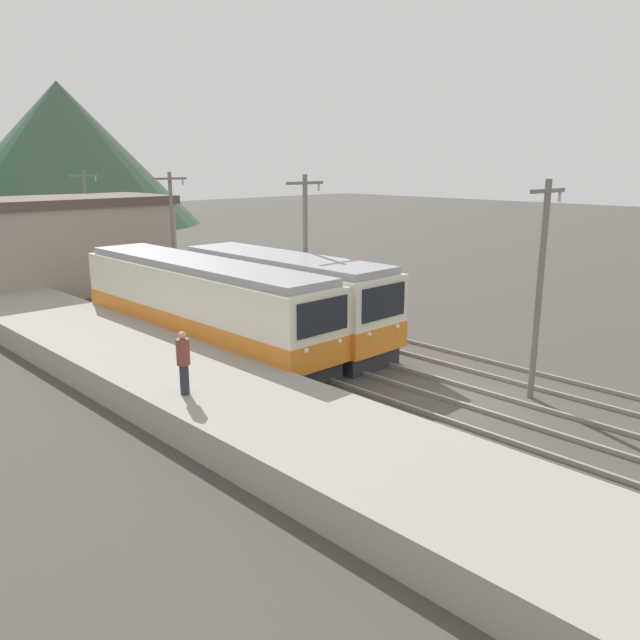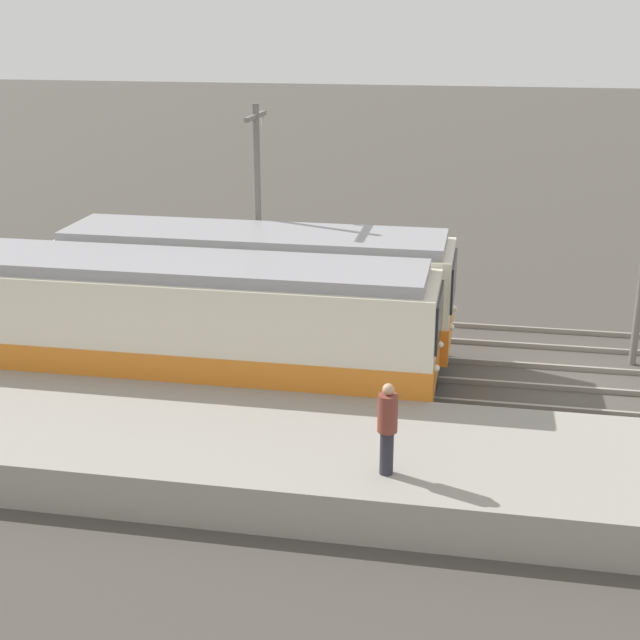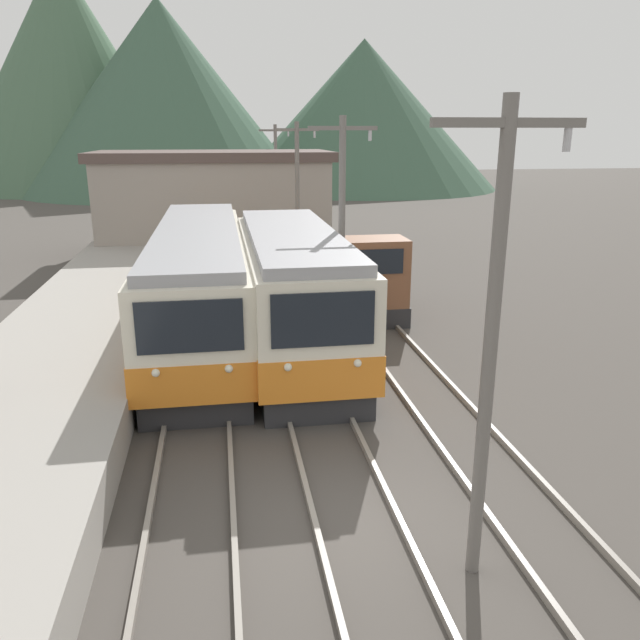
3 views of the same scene
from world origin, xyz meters
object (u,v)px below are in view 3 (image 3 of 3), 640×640
Objects in this scene: catenary_mast_far at (298,193)px; catenary_mast_distant at (276,177)px; commuter_train_center at (294,297)px; commuter_train_left at (200,287)px; shunting_locomotive at (363,281)px; catenary_mast_near at (492,336)px; catenary_mast_mid at (342,226)px.

catenary_mast_far is 10.60m from catenary_mast_distant.
catenary_mast_distant reaches higher than commuter_train_center.
commuter_train_left is at bearing -115.54° from catenary_mast_far.
catenary_mast_near is (-1.49, -14.14, 2.56)m from shunting_locomotive.
catenary_mast_near is 10.60m from catenary_mast_mid.
catenary_mast_far is 1.00× the size of catenary_mast_distant.
catenary_mast_far is at bearing 90.00° from catenary_mast_near.
commuter_train_left is 2.06× the size of catenary_mast_near.
catenary_mast_far is (4.31, 9.01, 2.10)m from commuter_train_left.
catenary_mast_mid is 21.20m from catenary_mast_distant.
catenary_mast_mid is (4.31, -1.59, 2.10)m from commuter_train_left.
commuter_train_center reaches higher than commuter_train_left.
catenary_mast_near is at bearing -90.00° from catenary_mast_far.
commuter_train_left is at bearing 159.77° from catenary_mast_mid.
catenary_mast_near is (1.51, -10.33, 2.05)m from commuter_train_center.
catenary_mast_mid and catenary_mast_distant have the same top height.
catenary_mast_far is (1.51, 10.87, 2.05)m from commuter_train_center.
catenary_mast_mid reaches higher than commuter_train_center.
catenary_mast_distant is at bearing 90.00° from catenary_mast_mid.
shunting_locomotive is 0.72× the size of catenary_mast_near.
commuter_train_left is 3.36m from commuter_train_center.
commuter_train_center is 11.17m from catenary_mast_far.
commuter_train_center is 1.58× the size of catenary_mast_mid.
commuter_train_center is 1.58× the size of catenary_mast_near.
catenary_mast_distant is at bearing 85.98° from commuter_train_center.
catenary_mast_near is (4.31, -12.19, 2.10)m from commuter_train_left.
shunting_locomotive is (3.00, 3.81, -0.51)m from commuter_train_center.
catenary_mast_near is at bearing -96.02° from shunting_locomotive.
shunting_locomotive is at bearing 51.79° from commuter_train_center.
catenary_mast_far reaches higher than commuter_train_left.
catenary_mast_near is 1.00× the size of catenary_mast_mid.
commuter_train_left is at bearing -161.38° from shunting_locomotive.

